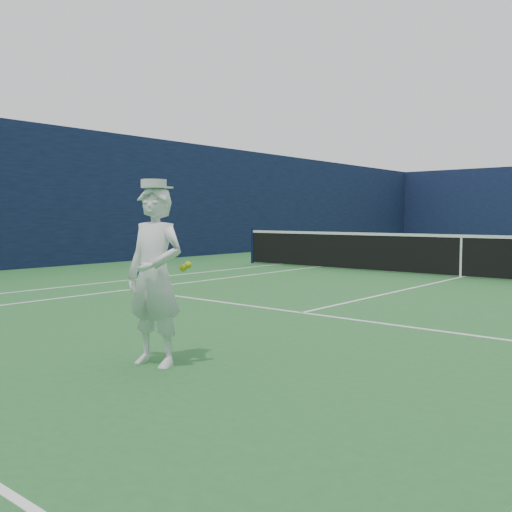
{
  "coord_description": "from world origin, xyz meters",
  "views": [
    {
      "loc": [
        4.84,
        -13.24,
        1.43
      ],
      "look_at": [
        0.64,
        -8.23,
        0.98
      ],
      "focal_mm": 40.0,
      "sensor_mm": 36.0,
      "label": 1
    }
  ],
  "objects": [
    {
      "name": "ground",
      "position": [
        0.0,
        0.0,
        0.0
      ],
      "size": [
        80.0,
        80.0,
        0.0
      ],
      "primitive_type": "plane",
      "color": "#25612B",
      "rests_on": "ground"
    },
    {
      "name": "tennis_player",
      "position": [
        0.64,
        -9.73,
        0.87
      ],
      "size": [
        0.8,
        0.51,
        1.78
      ],
      "rotation": [
        0.0,
        0.0,
        0.16
      ],
      "color": "white",
      "rests_on": "ground"
    },
    {
      "name": "court_markings",
      "position": [
        0.0,
        0.0,
        0.0
      ],
      "size": [
        11.03,
        23.83,
        0.01
      ],
      "color": "white",
      "rests_on": "ground"
    },
    {
      "name": "windscreen_fence",
      "position": [
        0.0,
        0.0,
        2.0
      ],
      "size": [
        20.12,
        36.12,
        4.0
      ],
      "color": "#0E1633",
      "rests_on": "ground"
    },
    {
      "name": "tennis_net",
      "position": [
        0.0,
        0.0,
        0.55
      ],
      "size": [
        12.88,
        0.09,
        1.07
      ],
      "color": "#141E4C",
      "rests_on": "ground"
    }
  ]
}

